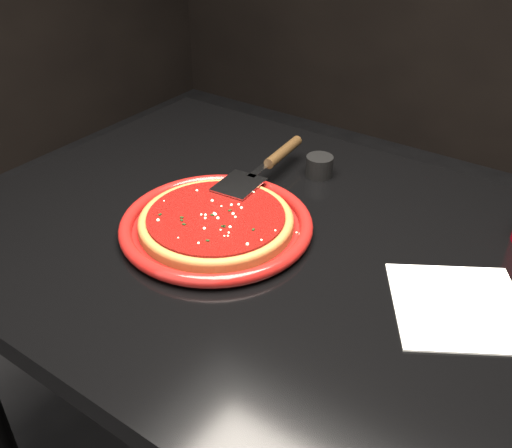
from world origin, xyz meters
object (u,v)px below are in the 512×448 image
Objects in this scene: table at (296,405)px; plate at (216,225)px; ramekin at (319,166)px; pizza_server at (264,166)px.

plate is at bearing -165.97° from table.
plate is 6.14× the size of ramekin.
table is at bearing -64.76° from ramekin.
ramekin is (0.07, 0.09, -0.02)m from pizza_server.
plate is at bearing -99.10° from ramekin.
plate is 1.09× the size of pizza_server.
ramekin reaches higher than plate.
pizza_server is at bearing 97.93° from plate.
ramekin is at bearing 115.24° from table.
ramekin is at bearing 80.90° from plate.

